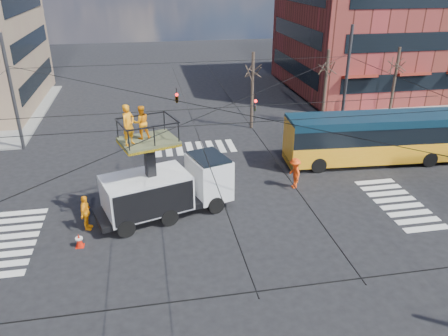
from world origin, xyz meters
TOP-DOWN VIEW (x-y plane):
  - ground at (0.00, 0.00)m, footprint 120.00×120.00m
  - sidewalk_ne at (21.00, 21.00)m, footprint 18.00×18.00m
  - crosswalks at (0.00, 0.00)m, footprint 22.40×22.40m
  - building_ne at (21.98, 23.98)m, footprint 20.06×16.06m
  - overhead_network at (-0.07, 0.40)m, footprint 24.24×24.24m
  - tree_a at (5.00, 13.50)m, footprint 2.00×2.00m
  - tree_b at (11.00, 13.50)m, footprint 2.00×2.00m
  - tree_c at (17.00, 13.50)m, footprint 2.00×2.00m
  - utility_truck at (-2.47, 1.29)m, footprint 7.37×4.30m
  - city_bus at (11.16, 5.48)m, footprint 11.56×3.30m
  - traffic_cone at (-6.72, -1.08)m, footprint 0.36×0.36m
  - worker_ground at (-6.50, 0.41)m, footprint 0.67×1.14m
  - flagger at (4.95, 2.83)m, footprint 0.73×1.22m

SIDE VIEW (x-z plane):
  - ground at x=0.00m, z-range 0.00..0.00m
  - crosswalks at x=0.00m, z-range 0.00..0.02m
  - sidewalk_ne at x=21.00m, z-range 0.00..0.12m
  - traffic_cone at x=-6.72m, z-range 0.00..0.68m
  - worker_ground at x=-6.50m, z-range 0.00..1.82m
  - flagger at x=4.95m, z-range 0.00..1.85m
  - city_bus at x=11.16m, z-range 0.12..3.32m
  - utility_truck at x=-2.47m, z-range -1.08..5.10m
  - overhead_network at x=-0.07m, z-range 0.29..8.29m
  - tree_a at x=5.00m, z-range 1.63..7.63m
  - tree_b at x=11.00m, z-range 1.63..7.63m
  - tree_c at x=17.00m, z-range 1.63..7.63m
  - building_ne at x=21.98m, z-range 0.00..14.00m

